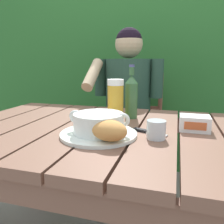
{
  "coord_description": "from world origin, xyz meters",
  "views": [
    {
      "loc": [
        0.23,
        -0.87,
        0.99
      ],
      "look_at": [
        -0.02,
        -0.01,
        0.8
      ],
      "focal_mm": 36.3,
      "sensor_mm": 36.0,
      "label": 1
    }
  ],
  "objects_px": {
    "bread_roll": "(109,130)",
    "water_glass_small": "(156,130)",
    "chair_near_diner": "(132,129)",
    "soup_bowl": "(99,122)",
    "person_eating": "(126,102)",
    "serving_plate": "(99,134)",
    "beer_glass": "(115,100)",
    "beer_bottle": "(131,96)",
    "butter_tub": "(195,123)",
    "table_knife": "(146,132)"
  },
  "relations": [
    {
      "from": "beer_bottle",
      "to": "chair_near_diner",
      "type": "bearing_deg",
      "value": 100.49
    },
    {
      "from": "serving_plate",
      "to": "beer_glass",
      "type": "xyz_separation_m",
      "value": [
        -0.0,
        0.24,
        0.09
      ]
    },
    {
      "from": "beer_bottle",
      "to": "table_knife",
      "type": "distance_m",
      "value": 0.27
    },
    {
      "from": "bread_roll",
      "to": "soup_bowl",
      "type": "bearing_deg",
      "value": 130.6
    },
    {
      "from": "person_eating",
      "to": "water_glass_small",
      "type": "bearing_deg",
      "value": -69.99
    },
    {
      "from": "soup_bowl",
      "to": "bread_roll",
      "type": "xyz_separation_m",
      "value": [
        0.06,
        -0.07,
        -0.0
      ]
    },
    {
      "from": "butter_tub",
      "to": "serving_plate",
      "type": "bearing_deg",
      "value": -154.24
    },
    {
      "from": "water_glass_small",
      "to": "beer_glass",
      "type": "bearing_deg",
      "value": 134.3
    },
    {
      "from": "table_knife",
      "to": "person_eating",
      "type": "bearing_deg",
      "value": 108.5
    },
    {
      "from": "table_knife",
      "to": "water_glass_small",
      "type": "bearing_deg",
      "value": -54.97
    },
    {
      "from": "bread_roll",
      "to": "beer_bottle",
      "type": "bearing_deg",
      "value": 90.33
    },
    {
      "from": "chair_near_diner",
      "to": "beer_glass",
      "type": "bearing_deg",
      "value": -85.08
    },
    {
      "from": "bread_roll",
      "to": "water_glass_small",
      "type": "bearing_deg",
      "value": 33.76
    },
    {
      "from": "serving_plate",
      "to": "person_eating",
      "type": "bearing_deg",
      "value": 94.89
    },
    {
      "from": "beer_bottle",
      "to": "table_knife",
      "type": "bearing_deg",
      "value": -64.62
    },
    {
      "from": "beer_bottle",
      "to": "water_glass_small",
      "type": "relative_size",
      "value": 3.78
    },
    {
      "from": "table_knife",
      "to": "chair_near_diner",
      "type": "bearing_deg",
      "value": 104.41
    },
    {
      "from": "chair_near_diner",
      "to": "soup_bowl",
      "type": "bearing_deg",
      "value": -86.26
    },
    {
      "from": "person_eating",
      "to": "soup_bowl",
      "type": "distance_m",
      "value": 0.78
    },
    {
      "from": "chair_near_diner",
      "to": "bread_roll",
      "type": "xyz_separation_m",
      "value": [
        0.13,
        -1.05,
        0.31
      ]
    },
    {
      "from": "person_eating",
      "to": "water_glass_small",
      "type": "xyz_separation_m",
      "value": [
        0.27,
        -0.75,
        0.04
      ]
    },
    {
      "from": "chair_near_diner",
      "to": "soup_bowl",
      "type": "distance_m",
      "value": 1.03
    },
    {
      "from": "soup_bowl",
      "to": "beer_glass",
      "type": "bearing_deg",
      "value": 90.03
    },
    {
      "from": "chair_near_diner",
      "to": "table_knife",
      "type": "height_order",
      "value": "chair_near_diner"
    },
    {
      "from": "water_glass_small",
      "to": "butter_tub",
      "type": "bearing_deg",
      "value": 46.0
    },
    {
      "from": "beer_bottle",
      "to": "water_glass_small",
      "type": "xyz_separation_m",
      "value": [
        0.15,
        -0.28,
        -0.07
      ]
    },
    {
      "from": "soup_bowl",
      "to": "butter_tub",
      "type": "height_order",
      "value": "soup_bowl"
    },
    {
      "from": "soup_bowl",
      "to": "table_knife",
      "type": "relative_size",
      "value": 1.69
    },
    {
      "from": "bread_roll",
      "to": "butter_tub",
      "type": "distance_m",
      "value": 0.37
    },
    {
      "from": "beer_bottle",
      "to": "butter_tub",
      "type": "bearing_deg",
      "value": -26.07
    },
    {
      "from": "table_knife",
      "to": "serving_plate",
      "type": "bearing_deg",
      "value": -152.77
    },
    {
      "from": "serving_plate",
      "to": "soup_bowl",
      "type": "distance_m",
      "value": 0.04
    },
    {
      "from": "beer_glass",
      "to": "table_knife",
      "type": "relative_size",
      "value": 1.38
    },
    {
      "from": "serving_plate",
      "to": "water_glass_small",
      "type": "xyz_separation_m",
      "value": [
        0.21,
        0.02,
        0.03
      ]
    },
    {
      "from": "butter_tub",
      "to": "beer_bottle",
      "type": "bearing_deg",
      "value": 153.93
    },
    {
      "from": "serving_plate",
      "to": "beer_glass",
      "type": "height_order",
      "value": "beer_glass"
    },
    {
      "from": "bread_roll",
      "to": "chair_near_diner",
      "type": "bearing_deg",
      "value": 96.86
    },
    {
      "from": "soup_bowl",
      "to": "table_knife",
      "type": "bearing_deg",
      "value": 27.23
    },
    {
      "from": "serving_plate",
      "to": "table_knife",
      "type": "bearing_deg",
      "value": 27.23
    },
    {
      "from": "serving_plate",
      "to": "bread_roll",
      "type": "distance_m",
      "value": 0.1
    },
    {
      "from": "beer_glass",
      "to": "serving_plate",
      "type": "bearing_deg",
      "value": -89.97
    },
    {
      "from": "person_eating",
      "to": "butter_tub",
      "type": "relative_size",
      "value": 10.61
    },
    {
      "from": "butter_tub",
      "to": "beer_glass",
      "type": "bearing_deg",
      "value": 168.44
    },
    {
      "from": "serving_plate",
      "to": "beer_bottle",
      "type": "relative_size",
      "value": 1.11
    },
    {
      "from": "person_eating",
      "to": "bread_roll",
      "type": "relative_size",
      "value": 8.04
    },
    {
      "from": "chair_near_diner",
      "to": "butter_tub",
      "type": "relative_size",
      "value": 7.9
    },
    {
      "from": "beer_bottle",
      "to": "serving_plate",
      "type": "bearing_deg",
      "value": -101.14
    },
    {
      "from": "chair_near_diner",
      "to": "beer_bottle",
      "type": "bearing_deg",
      "value": -79.51
    },
    {
      "from": "bread_roll",
      "to": "beer_bottle",
      "type": "height_order",
      "value": "beer_bottle"
    },
    {
      "from": "water_glass_small",
      "to": "table_knife",
      "type": "height_order",
      "value": "water_glass_small"
    }
  ]
}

